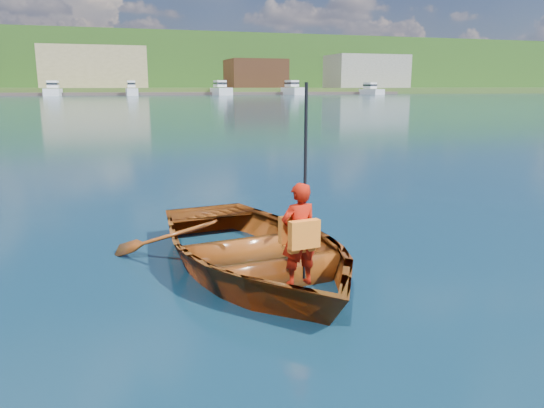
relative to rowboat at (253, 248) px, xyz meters
name	(u,v)px	position (x,y,z in m)	size (l,w,h in m)	color
ground	(288,251)	(0.65, 0.60, -0.28)	(600.00, 600.00, 0.00)	#0E263A
rowboat	(253,248)	(0.00, 0.00, 0.00)	(3.52, 4.53, 0.86)	maroon
child_paddler	(299,234)	(0.28, -0.87, 0.40)	(0.45, 0.38, 2.16)	#AE1607
shoreline	(109,68)	(0.65, 237.21, 10.04)	(400.00, 140.00, 22.00)	#2C541D
dock	(144,94)	(8.65, 148.60, 0.12)	(160.05, 8.41, 0.80)	#4F423B
waterfront_buildings	(84,68)	(-7.08, 165.60, 7.46)	(202.00, 16.00, 14.00)	brown
marina_yachts	(147,90)	(9.09, 143.92, 1.13)	(144.69, 13.48, 4.39)	white
hillside_trees	(131,50)	(10.06, 237.39, 17.56)	(316.02, 91.29, 26.24)	#382314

